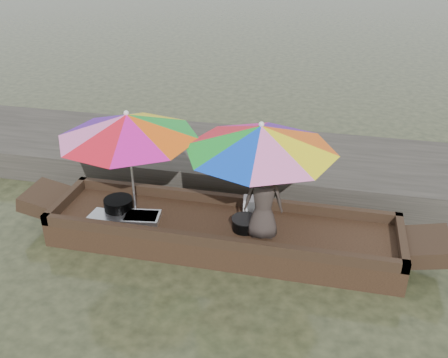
% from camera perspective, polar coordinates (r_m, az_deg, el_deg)
% --- Properties ---
extents(water, '(80.00, 80.00, 0.00)m').
position_cam_1_polar(water, '(7.15, -0.18, -7.47)').
color(water, '#252919').
rests_on(water, ground).
extents(dock, '(22.00, 2.20, 0.50)m').
position_cam_1_polar(dock, '(8.89, 3.02, 1.88)').
color(dock, '#2D2B26').
rests_on(dock, ground).
extents(boat_hull, '(4.85, 1.20, 0.35)m').
position_cam_1_polar(boat_hull, '(7.05, -0.18, -6.31)').
color(boat_hull, black).
rests_on(boat_hull, water).
extents(cooking_pot, '(0.41, 0.41, 0.22)m').
position_cam_1_polar(cooking_pot, '(7.31, -11.95, -3.01)').
color(cooking_pot, black).
rests_on(cooking_pot, boat_hull).
extents(tray_crayfish, '(0.56, 0.42, 0.09)m').
position_cam_1_polar(tray_crayfish, '(7.08, -9.41, -4.43)').
color(tray_crayfish, silver).
rests_on(tray_crayfish, boat_hull).
extents(tray_scallop, '(0.53, 0.39, 0.06)m').
position_cam_1_polar(tray_scallop, '(7.22, -13.25, -4.33)').
color(tray_scallop, silver).
rests_on(tray_scallop, boat_hull).
extents(charcoal_grill, '(0.34, 0.34, 0.16)m').
position_cam_1_polar(charcoal_grill, '(6.80, 2.38, -5.19)').
color(charcoal_grill, black).
rests_on(charcoal_grill, boat_hull).
extents(supply_bag, '(0.31, 0.26, 0.26)m').
position_cam_1_polar(supply_bag, '(7.11, 3.35, -3.12)').
color(supply_bag, silver).
rests_on(supply_bag, boat_hull).
extents(vendor, '(0.56, 0.40, 1.06)m').
position_cam_1_polar(vendor, '(6.45, 4.54, -2.54)').
color(vendor, '#332A26').
rests_on(vendor, boat_hull).
extents(umbrella_bow, '(2.18, 2.18, 1.55)m').
position_cam_1_polar(umbrella_bow, '(6.94, -10.57, 1.64)').
color(umbrella_bow, green).
rests_on(umbrella_bow, boat_hull).
extents(umbrella_stern, '(2.05, 2.05, 1.55)m').
position_cam_1_polar(umbrella_stern, '(6.48, 4.07, 0.12)').
color(umbrella_stern, '#FF5E0C').
rests_on(umbrella_stern, boat_hull).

